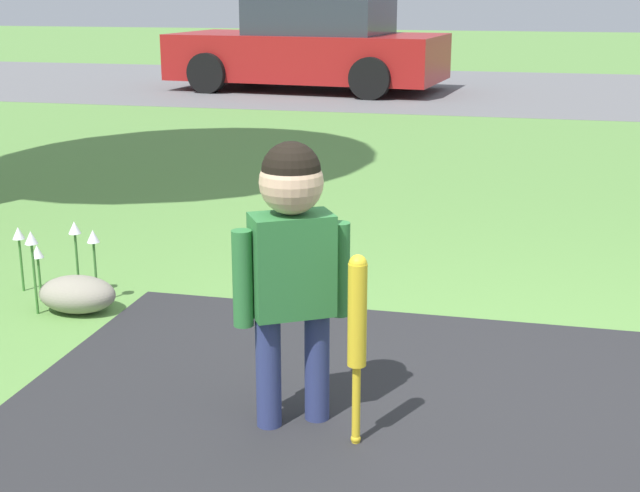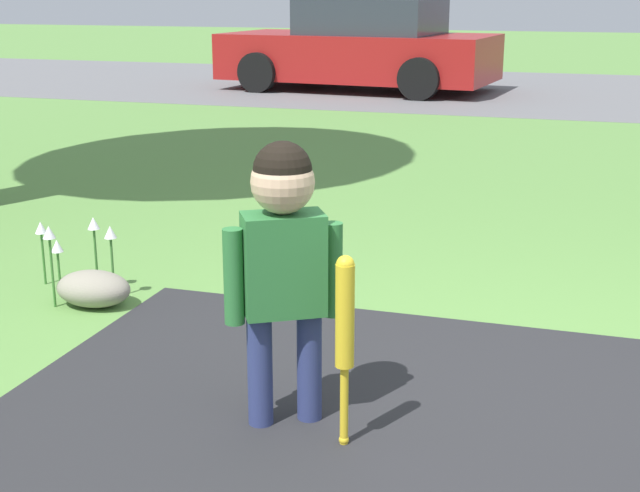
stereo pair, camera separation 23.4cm
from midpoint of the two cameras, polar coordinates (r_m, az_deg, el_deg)
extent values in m
plane|color=#5B8C42|center=(3.21, 12.60, -11.28)|extent=(60.00, 60.00, 0.00)
cube|color=slate|center=(13.69, 16.98, 9.39)|extent=(40.00, 6.00, 0.01)
cylinder|color=navy|center=(3.07, -1.66, -7.99)|extent=(0.09, 0.09, 0.40)
cylinder|color=navy|center=(3.11, 1.49, -7.69)|extent=(0.09, 0.09, 0.40)
cube|color=#2D7238|center=(2.95, -0.08, -1.19)|extent=(0.31, 0.27, 0.35)
cylinder|color=#2D7238|center=(2.93, -3.28, -2.00)|extent=(0.07, 0.07, 0.33)
cylinder|color=#2D7238|center=(3.00, 3.05, -1.55)|extent=(0.07, 0.07, 0.33)
sphere|color=#D8AD8C|center=(2.88, -0.08, 4.10)|extent=(0.21, 0.21, 0.21)
sphere|color=black|center=(2.88, -0.08, 4.82)|extent=(0.19, 0.19, 0.19)
sphere|color=yellow|center=(3.03, 3.81, -12.30)|extent=(0.03, 0.03, 0.03)
cylinder|color=yellow|center=(2.97, 3.85, -10.19)|extent=(0.03, 0.03, 0.28)
cylinder|color=yellow|center=(2.84, 3.97, -4.53)|extent=(0.06, 0.06, 0.34)
sphere|color=yellow|center=(2.79, 4.04, -1.21)|extent=(0.06, 0.06, 0.06)
cube|color=maroon|center=(13.45, 3.00, 12.01)|extent=(4.08, 2.17, 0.66)
cube|color=#2D333D|center=(13.36, 3.85, 14.44)|extent=(2.03, 1.76, 0.49)
cylinder|color=black|center=(13.12, -3.50, 11.03)|extent=(0.59, 0.23, 0.57)
cylinder|color=black|center=(14.76, -0.28, 11.63)|extent=(0.59, 0.23, 0.57)
cylinder|color=black|center=(12.23, 6.92, 10.57)|extent=(0.59, 0.23, 0.57)
cylinder|color=black|center=(13.97, 9.08, 11.17)|extent=(0.59, 0.23, 0.57)
cylinder|color=#38702D|center=(4.41, -11.66, -1.41)|extent=(0.01, 0.01, 0.30)
cone|color=silver|center=(4.36, -11.80, 0.87)|extent=(0.06, 0.06, 0.06)
cylinder|color=#38702D|center=(4.70, -15.93, -0.81)|extent=(0.01, 0.01, 0.27)
cone|color=silver|center=(4.66, -16.08, 1.14)|extent=(0.06, 0.06, 0.06)
cylinder|color=#38702D|center=(4.34, -15.29, -1.68)|extent=(0.01, 0.01, 0.34)
cone|color=silver|center=(4.29, -15.48, 0.85)|extent=(0.06, 0.06, 0.06)
cylinder|color=#38702D|center=(4.53, -14.94, -1.70)|extent=(0.01, 0.01, 0.22)
cone|color=silver|center=(4.49, -15.07, 0.00)|extent=(0.06, 0.06, 0.06)
cylinder|color=#38702D|center=(4.52, -12.71, -0.91)|extent=(0.01, 0.01, 0.32)
cone|color=silver|center=(4.47, -12.86, 1.43)|extent=(0.06, 0.06, 0.06)
ellipsoid|color=gray|center=(4.34, -12.81, -2.70)|extent=(0.37, 0.26, 0.17)
camera|label=1|loc=(0.12, -87.99, 0.58)|focal=50.00mm
camera|label=2|loc=(0.12, 92.01, -0.58)|focal=50.00mm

